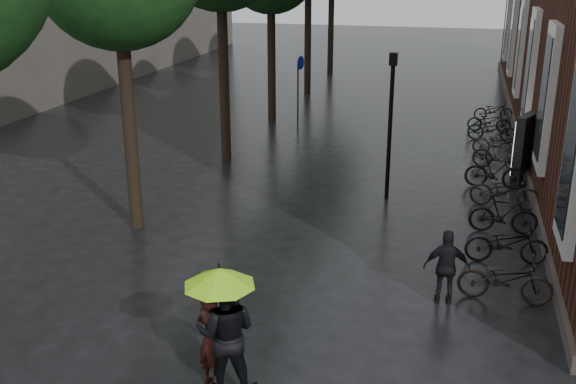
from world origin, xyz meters
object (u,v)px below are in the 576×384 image
(person_burgundy, at_px, (212,339))
(pedestrian_walking, at_px, (447,267))
(person_black, at_px, (226,333))
(ad_lightbox, at_px, (525,147))
(parked_bicycles, at_px, (498,167))
(lamp_post, at_px, (391,112))

(person_burgundy, height_order, pedestrian_walking, person_burgundy)
(person_black, distance_m, pedestrian_walking, 4.78)
(person_burgundy, height_order, person_black, person_black)
(person_black, bearing_deg, ad_lightbox, -122.13)
(person_burgundy, bearing_deg, parked_bicycles, -88.84)
(parked_bicycles, distance_m, ad_lightbox, 1.03)
(person_burgundy, relative_size, pedestrian_walking, 1.10)
(pedestrian_walking, height_order, parked_bicycles, pedestrian_walking)
(person_black, height_order, pedestrian_walking, person_black)
(person_black, xyz_separation_m, pedestrian_walking, (3.10, 3.64, -0.23))
(person_black, distance_m, parked_bicycles, 12.29)
(pedestrian_walking, relative_size, parked_bicycles, 0.09)
(person_burgundy, distance_m, lamp_post, 9.51)
(person_black, relative_size, lamp_post, 0.49)
(person_black, bearing_deg, pedestrian_walking, -139.78)
(person_black, height_order, lamp_post, lamp_post)
(pedestrian_walking, relative_size, lamp_post, 0.37)
(pedestrian_walking, bearing_deg, person_burgundy, 41.29)
(parked_bicycles, bearing_deg, lamp_post, -143.39)
(person_burgundy, xyz_separation_m, lamp_post, (1.58, 9.24, 1.59))
(person_burgundy, distance_m, pedestrian_walking, 4.91)
(person_burgundy, height_order, lamp_post, lamp_post)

